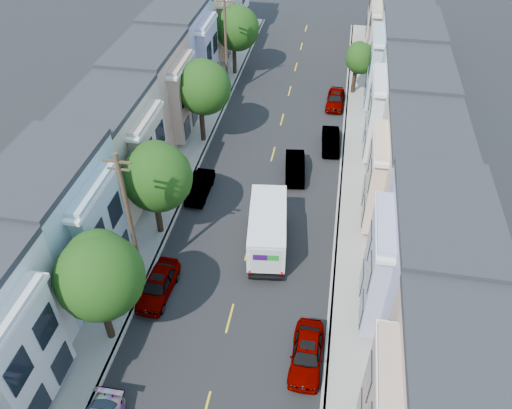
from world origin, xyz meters
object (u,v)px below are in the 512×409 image
Objects in this scene: lead_sedan at (295,168)px; parked_right_d at (335,99)px; tree_b at (98,277)px; parked_right_c at (331,141)px; tree_d at (203,88)px; tree_far_r at (360,59)px; tree_c at (156,178)px; fedex_truck at (268,228)px; utility_pole_near at (130,223)px; parked_left_c at (158,285)px; tree_e at (236,29)px; parked_right_b at (307,354)px; parked_left_d at (200,187)px; utility_pole_far at (226,48)px.

lead_sedan is 0.98× the size of parked_right_d.
parked_right_c is at bearing 63.46° from tree_b.
tree_b is at bearing -108.59° from parked_right_d.
tree_d is 12.16m from parked_right_c.
tree_far_r is 16.40m from lead_sedan.
parked_right_d is (11.20, 21.00, -4.29)m from tree_c.
fedex_truck is 1.55× the size of parked_right_c.
utility_pole_near is at bearing -114.67° from tree_far_r.
parked_left_c is (-7.13, -14.14, 0.02)m from lead_sedan.
tree_b is 1.18× the size of fedex_truck.
parked_left_c is (1.40, -31.85, -4.44)m from tree_e.
tree_e is at bearing 90.00° from utility_pole_near.
parked_right_b is (2.67, -17.46, 0.02)m from lead_sedan.
tree_far_r is 11.44m from parked_right_c.
parked_right_d is at bearing 73.37° from fedex_truck.
parked_left_d is at bearing -121.51° from tree_far_r.
parked_right_d is at bearing 72.56° from parked_left_c.
parked_left_d is at bearing -86.27° from tree_e.
parked_left_d is (1.40, -7.54, -4.66)m from tree_d.
utility_pole_near reaches higher than parked_right_b.
lead_sedan is (8.53, 8.63, -4.28)m from tree_c.
tree_e reaches higher than fedex_truck.
tree_far_r reaches higher than fedex_truck.
utility_pole_far is at bearing -89.98° from tree_e.
tree_d is 1.65× the size of parked_right_b.
parked_left_d is (-7.13, -3.82, -0.05)m from lead_sedan.
tree_e is 17.82m from parked_right_c.
parked_right_d is (11.20, 30.20, -4.64)m from tree_b.
utility_pole_near is (0.00, 4.52, -0.22)m from tree_b.
tree_b reaches higher than parked_left_c.
parked_right_c is (11.20, 13.23, -4.32)m from tree_c.
utility_pole_near is 2.15× the size of parked_left_c.
tree_c is 0.98× the size of tree_e.
parked_right_d is at bearing 59.43° from parked_left_d.
tree_b is at bearing -121.00° from parked_right_c.
parked_right_c is (3.61, 13.37, -1.05)m from fedex_truck.
tree_far_r is at bearing 71.09° from parked_left_c.
lead_sedan is (8.53, 13.31, -4.41)m from utility_pole_near.
parked_right_c is (11.20, -8.09, -4.45)m from utility_pole_far.
tree_far_r is at bearing 87.21° from parked_right_b.
tree_e is at bearing 90.00° from tree_b.
utility_pole_near is 2.14× the size of parked_right_b.
tree_c is at bearing 142.42° from parked_right_b.
tree_c is at bearing -90.00° from tree_e.
tree_b is 4.52m from utility_pole_near.
tree_b is 6.07m from parked_left_c.
utility_pole_near and utility_pole_far have the same top height.
tree_c is 8.27m from fedex_truck.
fedex_truck is 1.40× the size of parked_left_c.
tree_e is at bearing 95.36° from parked_left_c.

